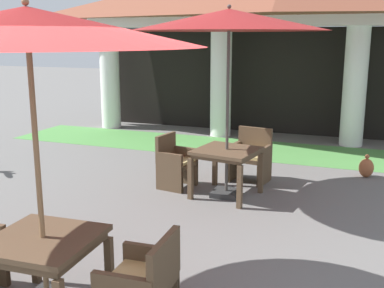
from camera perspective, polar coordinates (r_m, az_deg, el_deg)
background_pavilion at (r=11.51m, az=11.55°, el=16.17°), size 10.63×2.52×4.21m
lawn_strip at (r=10.47m, az=9.57°, el=-0.82°), size 12.43×1.92×0.01m
patio_table_near_foreground at (r=7.30m, az=4.20°, el=-1.42°), size 1.01×1.01×0.75m
patio_umbrella_near_foreground at (r=7.08m, az=4.47°, el=14.54°), size 2.90×2.90×2.89m
patio_chair_near_foreground_north at (r=8.18m, az=7.02°, el=-1.59°), size 0.70×0.62×0.90m
patio_chair_near_foreground_west at (r=7.79m, az=-2.02°, el=-2.36°), size 0.57×0.62×0.87m
patio_table_mid_left at (r=4.46m, az=-17.43°, el=-11.82°), size 0.95×0.95×0.72m
patio_umbrella_mid_left at (r=4.07m, az=-19.21°, el=12.80°), size 2.88×2.88×2.73m
patio_chair_mid_left_east at (r=4.12m, az=-6.02°, el=-16.67°), size 0.56×0.65×0.85m
terracotta_urn at (r=8.94m, az=20.24°, el=-2.69°), size 0.26×0.26×0.41m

